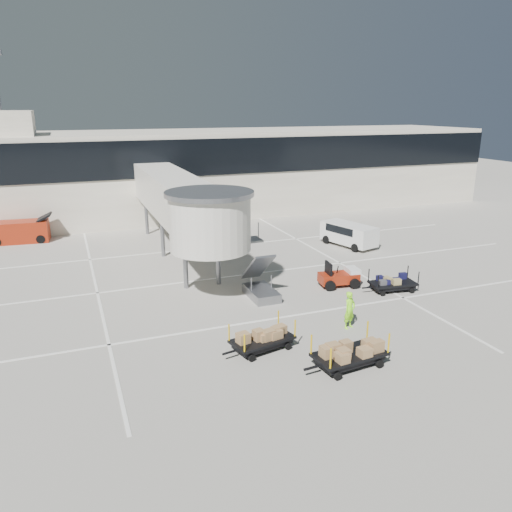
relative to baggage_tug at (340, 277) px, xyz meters
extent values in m
plane|color=#B6B0A3|center=(-3.64, -5.01, -0.56)|extent=(140.00, 140.00, 0.00)
cube|color=white|center=(-3.64, -3.01, -0.55)|extent=(40.00, 0.15, 0.02)
cube|color=white|center=(-3.64, 3.99, -0.55)|extent=(40.00, 0.15, 0.02)
cube|color=white|center=(-3.64, 10.99, -0.55)|extent=(40.00, 0.15, 0.02)
cube|color=white|center=(2.36, 4.99, -0.55)|extent=(0.15, 30.00, 0.02)
cube|color=white|center=(-13.64, 4.99, -0.55)|extent=(0.15, 30.00, 0.02)
cube|color=#EFE6CD|center=(-3.64, 24.99, 3.44)|extent=(64.00, 12.00, 8.00)
cube|color=black|center=(-3.64, 18.94, 5.44)|extent=(64.00, 0.12, 3.20)
cylinder|color=gray|center=(-19.64, 28.99, 6.94)|extent=(0.36, 0.36, 15.00)
cube|color=silver|center=(-7.64, 9.99, 3.74)|extent=(3.00, 18.00, 2.80)
cylinder|color=silver|center=(-7.64, 0.99, 3.74)|extent=(4.40, 4.40, 3.00)
cylinder|color=gray|center=(-7.64, 0.99, 5.34)|extent=(4.80, 4.80, 0.25)
cylinder|color=gray|center=(-8.64, 2.99, 0.89)|extent=(0.28, 0.28, 2.90)
cylinder|color=gray|center=(-6.64, 2.99, 0.89)|extent=(0.28, 0.28, 2.90)
cylinder|color=gray|center=(-8.64, 9.99, 0.89)|extent=(0.28, 0.28, 2.90)
cylinder|color=gray|center=(-6.64, 9.99, 0.89)|extent=(0.28, 0.28, 2.90)
cylinder|color=gray|center=(-8.64, 16.99, 0.89)|extent=(0.28, 0.28, 2.90)
cylinder|color=gray|center=(-6.64, 16.99, 0.89)|extent=(0.28, 0.28, 2.90)
cube|color=gray|center=(-5.04, -0.01, -0.31)|extent=(1.40, 2.60, 0.50)
cube|color=gray|center=(-5.04, 0.59, 1.04)|extent=(1.20, 2.60, 2.06)
cube|color=gray|center=(-5.04, 1.99, 2.29)|extent=(1.40, 1.20, 0.12)
cube|color=maroon|center=(-0.07, 0.01, -0.03)|extent=(2.44, 1.41, 0.58)
cube|color=white|center=(0.79, -0.11, 0.35)|extent=(0.81, 1.14, 0.34)
cube|color=black|center=(-0.73, 0.10, 0.55)|extent=(0.24, 0.97, 0.87)
cylinder|color=black|center=(-0.91, -0.51, -0.25)|extent=(0.64, 0.32, 0.62)
cylinder|color=black|center=(-0.74, 0.73, -0.25)|extent=(0.64, 0.32, 0.62)
cylinder|color=black|center=(0.61, -0.71, -0.25)|extent=(0.64, 0.32, 0.62)
cylinder|color=black|center=(0.78, 0.53, -0.25)|extent=(0.64, 0.32, 0.62)
cube|color=black|center=(2.46, -1.85, -0.08)|extent=(2.78, 1.64, 0.11)
cube|color=black|center=(2.46, -1.85, -0.24)|extent=(2.49, 1.41, 0.22)
cube|color=black|center=(0.85, -1.64, -0.21)|extent=(0.62, 0.15, 0.07)
cylinder|color=black|center=(1.48, -2.32, -0.41)|extent=(0.31, 0.16, 0.30)
cylinder|color=black|center=(1.62, -1.14, -0.41)|extent=(0.31, 0.16, 0.30)
cylinder|color=black|center=(3.30, -2.55, -0.41)|extent=(0.31, 0.16, 0.30)
cylinder|color=black|center=(3.45, -1.37, -0.41)|extent=(0.31, 0.16, 0.30)
cylinder|color=black|center=(1.14, -2.27, 0.32)|extent=(0.06, 0.06, 0.79)
cylinder|color=black|center=(1.29, -1.10, 0.32)|extent=(0.06, 0.06, 0.79)
cylinder|color=black|center=(3.64, -2.59, 0.32)|extent=(0.06, 0.06, 0.79)
cylinder|color=black|center=(3.79, -1.42, 0.32)|extent=(0.06, 0.06, 0.79)
cube|color=#121137|center=(2.78, -1.61, 0.13)|extent=(0.39, 0.28, 0.31)
cube|color=maroon|center=(2.37, -2.06, 0.10)|extent=(0.36, 0.35, 0.25)
cube|color=#121137|center=(2.29, -1.74, 0.15)|extent=(0.51, 0.35, 0.34)
cube|color=#121137|center=(2.25, -1.54, 0.10)|extent=(0.44, 0.29, 0.25)
cube|color=maroon|center=(1.62, -1.35, 0.15)|extent=(0.39, 0.28, 0.35)
cube|color=#414145|center=(1.52, -1.82, 0.10)|extent=(0.46, 0.36, 0.24)
cube|color=maroon|center=(2.04, -2.04, 0.09)|extent=(0.43, 0.31, 0.23)
cube|color=#414145|center=(2.59, -2.30, 0.14)|extent=(0.41, 0.39, 0.32)
cube|color=maroon|center=(1.94, -1.63, 0.11)|extent=(0.39, 0.31, 0.27)
cube|color=black|center=(-4.53, -8.57, -0.01)|extent=(3.16, 1.82, 0.12)
cube|color=black|center=(-4.53, -8.57, -0.19)|extent=(2.83, 1.56, 0.25)
cube|color=black|center=(-6.38, -8.77, -0.16)|extent=(0.71, 0.15, 0.08)
cylinder|color=black|center=(-5.51, -9.36, -0.39)|extent=(0.35, 0.18, 0.34)
cylinder|color=black|center=(-5.65, -8.01, -0.39)|extent=(0.35, 0.18, 0.34)
cylinder|color=black|center=(-3.41, -9.13, -0.39)|extent=(0.35, 0.18, 0.34)
cylinder|color=black|center=(-3.55, -7.78, -0.39)|extent=(0.35, 0.18, 0.34)
cylinder|color=#E6B10C|center=(-5.90, -9.40, 0.45)|extent=(0.07, 0.07, 0.90)
cylinder|color=#E6B10C|center=(-6.04, -8.05, 0.45)|extent=(0.07, 0.07, 0.90)
cylinder|color=#E6B10C|center=(-3.02, -9.09, 0.45)|extent=(0.07, 0.07, 0.90)
cylinder|color=#E6B10C|center=(-3.16, -7.74, 0.45)|extent=(0.07, 0.07, 0.90)
cube|color=#9F7C4D|center=(-4.74, -9.03, 0.25)|extent=(0.69, 0.59, 0.39)
cube|color=#9F7C4D|center=(-4.03, -9.01, 0.27)|extent=(0.53, 0.49, 0.44)
cube|color=#9F7C4D|center=(-5.49, -8.87, 0.28)|extent=(0.54, 0.54, 0.46)
cube|color=#9F7C4D|center=(-4.87, -8.63, 0.25)|extent=(0.52, 0.56, 0.40)
cube|color=#9F7C4D|center=(-5.42, -8.82, 0.33)|extent=(0.69, 0.56, 0.55)
cube|color=#9F7C4D|center=(-5.38, -9.10, 0.26)|extent=(0.64, 0.60, 0.41)
cube|color=#9F7C4D|center=(-4.65, -8.90, 0.26)|extent=(0.46, 0.55, 0.41)
cube|color=#9F7C4D|center=(-5.18, -8.55, 0.31)|extent=(0.69, 0.45, 0.51)
cube|color=black|center=(-7.34, -5.93, -0.05)|extent=(3.00, 1.96, 0.11)
cube|color=black|center=(-7.34, -5.93, -0.22)|extent=(2.69, 1.70, 0.23)
cube|color=black|center=(-9.00, -6.30, -0.19)|extent=(0.65, 0.21, 0.07)
cylinder|color=black|center=(-8.15, -6.75, -0.40)|extent=(0.33, 0.20, 0.31)
cylinder|color=black|center=(-8.42, -5.53, -0.40)|extent=(0.33, 0.20, 0.31)
cylinder|color=black|center=(-6.26, -6.32, -0.40)|extent=(0.33, 0.20, 0.31)
cylinder|color=black|center=(-6.53, -5.10, -0.40)|extent=(0.33, 0.20, 0.31)
cylinder|color=#E6B10C|center=(-8.50, -6.83, 0.36)|extent=(0.06, 0.06, 0.83)
cylinder|color=#E6B10C|center=(-8.77, -5.61, 0.36)|extent=(0.06, 0.06, 0.83)
cylinder|color=#E6B10C|center=(-5.91, -6.24, 0.36)|extent=(0.06, 0.06, 0.83)
cylinder|color=#E6B10C|center=(-6.18, -5.02, 0.36)|extent=(0.06, 0.06, 0.83)
cube|color=#9F7C4D|center=(-7.45, -5.61, 0.24)|extent=(0.66, 0.59, 0.48)
cube|color=#9F7C4D|center=(-7.52, -6.41, 0.20)|extent=(0.53, 0.52, 0.39)
cube|color=#9F7C4D|center=(-7.84, -6.00, 0.24)|extent=(0.61, 0.47, 0.47)
cube|color=#9F7C4D|center=(-8.17, -6.06, 0.24)|extent=(0.61, 0.47, 0.47)
cube|color=#9F7C4D|center=(-7.49, -5.63, 0.22)|extent=(0.54, 0.51, 0.44)
cube|color=#9F7C4D|center=(-7.55, -6.02, 0.24)|extent=(0.65, 0.52, 0.47)
cube|color=#9F7C4D|center=(-6.32, -6.16, 0.19)|extent=(0.63, 0.50, 0.38)
imported|color=#8DFF1A|center=(-2.56, -5.30, 0.37)|extent=(0.79, 0.66, 1.86)
cube|color=white|center=(5.22, 7.64, 0.42)|extent=(2.98, 4.80, 1.45)
cube|color=white|center=(4.67, 9.57, 0.14)|extent=(1.80, 0.97, 0.84)
cube|color=black|center=(5.17, 7.82, 0.79)|extent=(2.54, 3.19, 0.58)
cylinder|color=black|center=(4.78, 5.96, -0.24)|extent=(0.39, 0.67, 0.63)
cylinder|color=black|center=(6.49, 6.45, -0.24)|extent=(0.39, 0.67, 0.63)
cylinder|color=black|center=(3.96, 8.83, -0.24)|extent=(0.39, 0.67, 0.63)
cylinder|color=black|center=(5.67, 9.32, -0.24)|extent=(0.39, 0.67, 0.63)
cube|color=maroon|center=(-18.45, 17.91, 0.28)|extent=(4.42, 2.18, 1.69)
cube|color=black|center=(-16.54, 17.74, 1.35)|extent=(1.22, 1.67, 0.60)
cylinder|color=black|center=(-19.95, 18.84, -0.22)|extent=(0.70, 0.34, 0.68)
cylinder|color=black|center=(-16.95, 16.99, -0.22)|extent=(0.70, 0.34, 0.68)
cylinder|color=black|center=(-16.81, 18.56, -0.22)|extent=(0.70, 0.34, 0.68)
camera|label=1|loc=(-14.77, -24.43, 9.79)|focal=35.00mm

